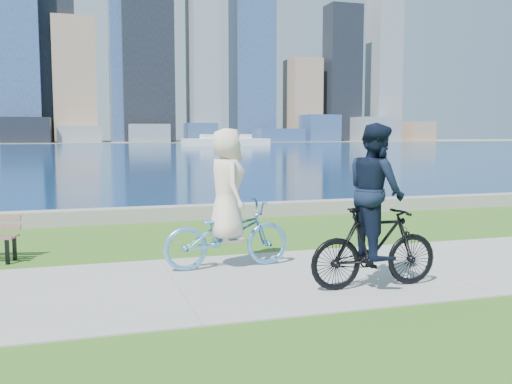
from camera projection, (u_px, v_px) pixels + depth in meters
ground at (177, 287)px, 8.05m from camera, size 320.00×320.00×0.00m
concrete_path at (177, 286)px, 8.05m from camera, size 80.00×3.50×0.02m
seawall at (136, 215)px, 13.92m from camera, size 90.00×0.50×0.35m
bay_water at (89, 149)px, 76.46m from camera, size 320.00×131.00×0.01m
far_shore at (85, 142)px, 131.57m from camera, size 320.00×30.00×0.12m
city_skyline at (80, 20)px, 127.86m from camera, size 173.65×22.55×76.00m
ferry_far at (226, 141)px, 94.89m from camera, size 14.34×4.10×1.95m
cyclist_woman at (227, 216)px, 9.06m from camera, size 0.80×2.09×2.23m
cyclist_man at (375, 219)px, 7.86m from camera, size 0.71×1.89×2.29m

